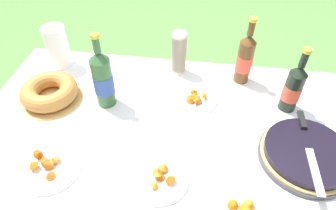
% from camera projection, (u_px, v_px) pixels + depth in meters
% --- Properties ---
extents(ground_plane, '(16.00, 16.00, 0.00)m').
position_uv_depth(ground_plane, '(168.00, 209.00, 1.71)').
color(ground_plane, '#568442').
extents(garden_table, '(1.60, 0.94, 0.70)m').
position_uv_depth(garden_table, '(167.00, 138.00, 1.27)').
color(garden_table, brown).
rests_on(garden_table, ground_plane).
extents(tablecloth, '(1.61, 0.95, 0.10)m').
position_uv_depth(tablecloth, '(167.00, 130.00, 1.24)').
color(tablecloth, white).
rests_on(tablecloth, garden_table).
extents(berry_tart, '(0.34, 0.34, 0.06)m').
position_uv_depth(berry_tart, '(306.00, 154.00, 1.09)').
color(berry_tart, '#38383D').
rests_on(berry_tart, tablecloth).
extents(serving_knife, '(0.03, 0.38, 0.01)m').
position_uv_depth(serving_knife, '(308.00, 142.00, 1.09)').
color(serving_knife, silver).
rests_on(serving_knife, berry_tart).
extents(bundt_cake, '(0.28, 0.28, 0.08)m').
position_uv_depth(bundt_cake, '(49.00, 92.00, 1.32)').
color(bundt_cake, tan).
rests_on(bundt_cake, tablecloth).
extents(cup_stack, '(0.07, 0.07, 0.21)m').
position_uv_depth(cup_stack, '(179.00, 53.00, 1.42)').
color(cup_stack, beige).
rests_on(cup_stack, tablecloth).
extents(cider_bottle_green, '(0.09, 0.09, 0.35)m').
position_uv_depth(cider_bottle_green, '(103.00, 79.00, 1.24)').
color(cider_bottle_green, '#2D562D').
rests_on(cider_bottle_green, tablecloth).
extents(cider_bottle_amber, '(0.07, 0.07, 0.33)m').
position_uv_depth(cider_bottle_amber, '(245.00, 59.00, 1.36)').
color(cider_bottle_amber, brown).
rests_on(cider_bottle_amber, tablecloth).
extents(juice_bottle_red, '(0.08, 0.08, 0.30)m').
position_uv_depth(juice_bottle_red, '(293.00, 88.00, 1.23)').
color(juice_bottle_red, black).
rests_on(juice_bottle_red, tablecloth).
extents(snack_plate_near, '(0.23, 0.23, 0.06)m').
position_uv_depth(snack_plate_near, '(49.00, 166.00, 1.08)').
color(snack_plate_near, white).
rests_on(snack_plate_near, tablecloth).
extents(snack_plate_left, '(0.22, 0.22, 0.05)m').
position_uv_depth(snack_plate_left, '(160.00, 177.00, 1.04)').
color(snack_plate_left, white).
rests_on(snack_plate_left, tablecloth).
extents(snack_plate_right, '(0.21, 0.21, 0.05)m').
position_uv_depth(snack_plate_right, '(244.00, 210.00, 0.96)').
color(snack_plate_right, white).
rests_on(snack_plate_right, tablecloth).
extents(snack_plate_far, '(0.20, 0.20, 0.06)m').
position_uv_depth(snack_plate_far, '(196.00, 98.00, 1.33)').
color(snack_plate_far, white).
rests_on(snack_plate_far, tablecloth).
extents(paper_towel_roll, '(0.11, 0.11, 0.21)m').
position_uv_depth(paper_towel_roll, '(58.00, 47.00, 1.47)').
color(paper_towel_roll, white).
rests_on(paper_towel_roll, tablecloth).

